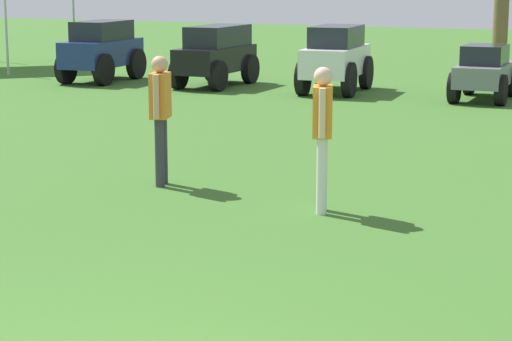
% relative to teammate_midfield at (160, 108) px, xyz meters
% --- Properties ---
extents(teammate_midfield, '(0.29, 0.49, 1.56)m').
position_rel_teammate_midfield_xyz_m(teammate_midfield, '(0.00, 0.00, 0.00)').
color(teammate_midfield, '#33333D').
rests_on(teammate_midfield, ground_plane).
extents(teammate_deep, '(0.30, 0.49, 1.56)m').
position_rel_teammate_midfield_xyz_m(teammate_deep, '(2.25, -0.47, 0.00)').
color(teammate_deep, silver).
rests_on(teammate_deep, ground_plane).
extents(parked_car_slot_a, '(1.30, 2.41, 1.40)m').
position_rel_teammate_midfield_xyz_m(parked_car_slot_a, '(-7.03, 9.42, -0.20)').
color(parked_car_slot_a, navy).
rests_on(parked_car_slot_a, ground_plane).
extents(parked_car_slot_b, '(1.16, 2.41, 1.34)m').
position_rel_teammate_midfield_xyz_m(parked_car_slot_b, '(-4.18, 9.67, -0.22)').
color(parked_car_slot_b, black).
rests_on(parked_car_slot_b, ground_plane).
extents(parked_car_slot_c, '(1.38, 2.44, 1.40)m').
position_rel_teammate_midfield_xyz_m(parked_car_slot_c, '(-1.35, 9.72, -0.20)').
color(parked_car_slot_c, silver).
rests_on(parked_car_slot_c, ground_plane).
extents(parked_car_slot_d, '(1.16, 2.23, 1.10)m').
position_rel_teammate_midfield_xyz_m(parked_car_slot_d, '(1.81, 9.73, -0.38)').
color(parked_car_slot_d, slate).
rests_on(parked_car_slot_d, ground_plane).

